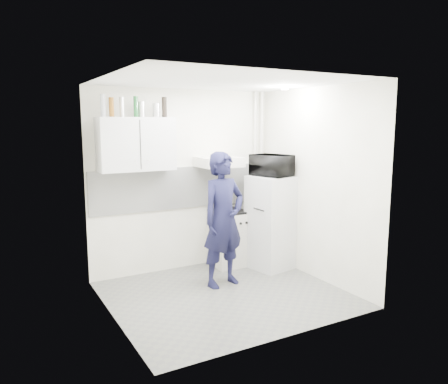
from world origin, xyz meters
TOP-DOWN VIEW (x-y plane):
  - floor at (0.00, 0.00)m, footprint 2.80×2.80m
  - ceiling at (0.00, 0.00)m, footprint 2.80×2.80m
  - wall_back at (0.00, 1.25)m, footprint 2.80×0.00m
  - wall_left at (-1.40, 0.00)m, footprint 0.00×2.60m
  - wall_right at (1.40, 0.00)m, footprint 0.00×2.60m
  - person at (0.15, 0.33)m, footprint 0.71×0.54m
  - stove at (0.62, 1.00)m, footprint 0.51×0.51m
  - fridge at (1.10, 0.60)m, footprint 0.66×0.66m
  - stove_top at (0.62, 1.00)m, footprint 0.49×0.49m
  - saucepan at (0.53, 1.02)m, footprint 0.19×0.19m
  - microwave at (1.10, 0.60)m, footprint 0.64×0.51m
  - bottle_a at (-1.16, 1.07)m, footprint 0.07×0.07m
  - bottle_b at (-1.06, 1.07)m, footprint 0.06×0.06m
  - bottle_c at (-0.92, 1.07)m, footprint 0.06×0.06m
  - bottle_d at (-0.74, 1.07)m, footprint 0.06×0.06m
  - canister_a at (-0.66, 1.07)m, footprint 0.08×0.08m
  - canister_b at (-0.46, 1.07)m, footprint 0.10×0.10m
  - bottle_e at (-0.34, 1.07)m, footprint 0.07×0.07m
  - upper_cabinet at (-0.75, 1.07)m, footprint 1.00×0.35m
  - range_hood at (0.45, 1.00)m, footprint 0.60×0.50m
  - backsplash at (0.00, 1.24)m, footprint 2.74×0.03m
  - pipe_a at (1.30, 1.17)m, footprint 0.05×0.05m
  - pipe_b at (1.18, 1.17)m, footprint 0.04×0.04m
  - ceiling_spot_fixture at (1.00, 0.20)m, footprint 0.10×0.10m

SIDE VIEW (x-z plane):
  - floor at x=0.00m, z-range 0.00..0.00m
  - stove at x=0.62m, z-range 0.00..0.81m
  - fridge at x=1.10m, z-range 0.00..1.37m
  - stove_top at x=0.62m, z-range 0.81..0.84m
  - person at x=0.15m, z-range 0.00..1.77m
  - saucepan at x=0.53m, z-range 0.84..0.95m
  - backsplash at x=0.00m, z-range 0.90..1.50m
  - wall_left at x=-1.40m, z-range 0.00..2.60m
  - wall_right at x=1.40m, z-range 0.00..2.60m
  - pipe_a at x=1.30m, z-range 0.00..2.60m
  - pipe_b at x=1.18m, z-range 0.00..2.60m
  - wall_back at x=0.00m, z-range -0.10..2.70m
  - microwave at x=1.10m, z-range 1.37..1.68m
  - range_hood at x=0.45m, z-range 1.50..1.64m
  - upper_cabinet at x=-0.75m, z-range 1.50..2.20m
  - canister_b at x=-0.46m, z-range 2.20..2.38m
  - canister_a at x=-0.66m, z-range 2.20..2.40m
  - bottle_b at x=-1.06m, z-range 2.20..2.45m
  - bottle_c at x=-0.92m, z-range 2.20..2.45m
  - bottle_d at x=-0.74m, z-range 2.20..2.47m
  - bottle_e at x=-0.34m, z-range 2.20..2.47m
  - bottle_a at x=-1.16m, z-range 2.20..2.48m
  - ceiling_spot_fixture at x=1.00m, z-range 2.56..2.58m
  - ceiling at x=0.00m, z-range 2.60..2.60m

